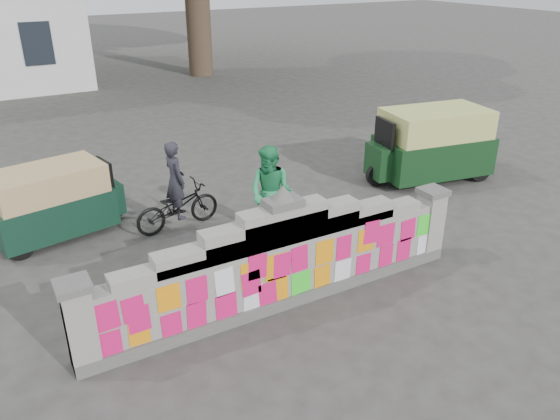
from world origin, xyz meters
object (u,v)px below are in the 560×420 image
at_px(pedestrian, 271,193).
at_px(cyclist_bike, 178,207).
at_px(rickshaw_right, 431,144).
at_px(cyclist_rider, 176,192).
at_px(rickshaw_left, 54,201).

bearing_deg(pedestrian, cyclist_bike, -165.26).
distance_m(pedestrian, rickshaw_right, 4.93).
relative_size(cyclist_rider, rickshaw_right, 0.49).
bearing_deg(rickshaw_right, pedestrian, 18.74).
bearing_deg(rickshaw_right, cyclist_bike, 5.25).
bearing_deg(pedestrian, rickshaw_right, 65.16).
distance_m(cyclist_rider, pedestrian, 1.92).
bearing_deg(rickshaw_left, cyclist_bike, -33.26).
xyz_separation_m(pedestrian, rickshaw_right, (4.86, 0.81, -0.02)).
bearing_deg(cyclist_rider, rickshaw_left, 62.23).
distance_m(rickshaw_left, rickshaw_right, 8.55).
distance_m(cyclist_bike, rickshaw_right, 6.33).
bearing_deg(pedestrian, rickshaw_left, -154.80).
xyz_separation_m(cyclist_bike, rickshaw_right, (6.30, -0.45, 0.43)).
xyz_separation_m(pedestrian, rickshaw_left, (-3.59, 2.12, -0.19)).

